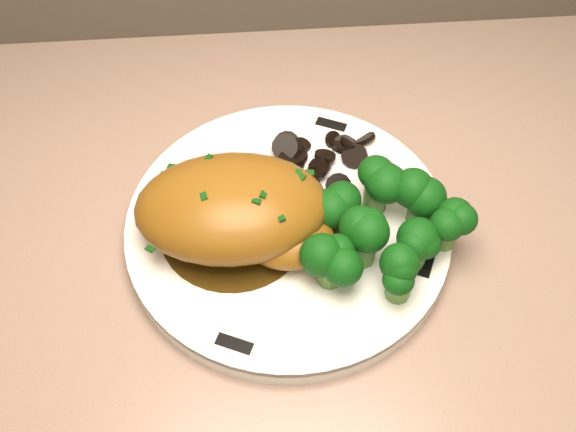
{
  "coord_description": "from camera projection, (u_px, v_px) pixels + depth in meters",
  "views": [
    {
      "loc": [
        -0.07,
        1.35,
        1.37
      ],
      "look_at": [
        -0.04,
        1.7,
        0.88
      ],
      "focal_mm": 45.0,
      "sensor_mm": 36.0,
      "label": 1
    }
  ],
  "objects": [
    {
      "name": "rim_accent_2",
      "position": [
        234.0,
        344.0,
        0.55
      ],
      "size": [
        0.03,
        0.02,
        0.0
      ],
      "primitive_type": "cube",
      "rotation": [
        0.0,
        0.0,
        5.86
      ],
      "color": "black",
      "rests_on": "plate"
    },
    {
      "name": "broccoli_florets",
      "position": [
        387.0,
        230.0,
        0.58
      ],
      "size": [
        0.13,
        0.12,
        0.05
      ],
      "rotation": [
        0.0,
        0.0,
        0.38
      ],
      "color": "#517F35",
      "rests_on": "plate"
    },
    {
      "name": "chicken_breast",
      "position": [
        238.0,
        211.0,
        0.59
      ],
      "size": [
        0.16,
        0.11,
        0.06
      ],
      "rotation": [
        0.0,
        0.0,
        -0.02
      ],
      "color": "#925C19",
      "rests_on": "plate"
    },
    {
      "name": "rim_accent_1",
      "position": [
        160.0,
        185.0,
        0.64
      ],
      "size": [
        0.02,
        0.03,
        0.0
      ],
      "primitive_type": "cube",
      "rotation": [
        0.0,
        0.0,
        4.29
      ],
      "color": "black",
      "rests_on": "plate"
    },
    {
      "name": "gravy_pool",
      "position": [
        234.0,
        229.0,
        0.61
      ],
      "size": [
        0.13,
        0.13,
        0.0
      ],
      "primitive_type": "cylinder",
      "color": "#38260A",
      "rests_on": "plate"
    },
    {
      "name": "mushroom_pile",
      "position": [
        330.0,
        168.0,
        0.65
      ],
      "size": [
        0.09,
        0.07,
        0.02
      ],
      "color": "black",
      "rests_on": "plate"
    },
    {
      "name": "plate",
      "position": [
        288.0,
        229.0,
        0.62
      ],
      "size": [
        0.33,
        0.33,
        0.02
      ],
      "primitive_type": "cylinder",
      "rotation": [
        0.0,
        0.0,
        0.23
      ],
      "color": "white",
      "rests_on": "counter"
    },
    {
      "name": "rim_accent_0",
      "position": [
        331.0,
        125.0,
        0.68
      ],
      "size": [
        0.03,
        0.02,
        0.0
      ],
      "primitive_type": "cube",
      "rotation": [
        0.0,
        0.0,
        2.72
      ],
      "color": "black",
      "rests_on": "plate"
    },
    {
      "name": "rim_accent_3",
      "position": [
        427.0,
        263.0,
        0.59
      ],
      "size": [
        0.02,
        0.03,
        0.0
      ],
      "primitive_type": "cube",
      "rotation": [
        0.0,
        0.0,
        7.43
      ],
      "color": "black",
      "rests_on": "plate"
    }
  ]
}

